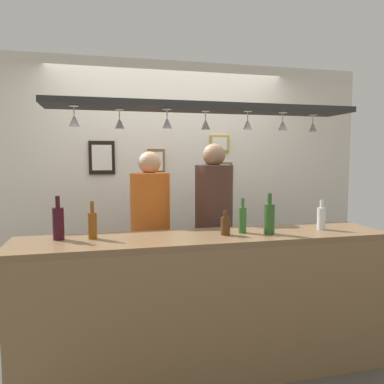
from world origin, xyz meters
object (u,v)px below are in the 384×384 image
at_px(person_middle_orange_shirt, 150,227).
at_px(picture_frame_upper_small, 219,144).
at_px(bottle_beer_brown_stubby, 225,225).
at_px(picture_frame_caricature, 102,158).
at_px(bottle_champagne_green, 269,218).
at_px(bottle_wine_dark_red, 58,222).
at_px(bottle_soda_clear, 321,218).
at_px(person_right_brown_shirt, 214,219).
at_px(bottle_beer_green_import, 242,219).
at_px(bottle_beer_amber_tall, 92,224).
at_px(picture_frame_crest, 156,161).
at_px(picture_frame_lower_pair, 219,171).

relative_size(person_middle_orange_shirt, picture_frame_upper_small, 7.46).
bearing_deg(bottle_beer_brown_stubby, picture_frame_caricature, 120.67).
xyz_separation_m(bottle_champagne_green, bottle_wine_dark_red, (-1.48, 0.16, -0.00)).
bearing_deg(bottle_soda_clear, picture_frame_caricature, 139.27).
relative_size(person_right_brown_shirt, bottle_soda_clear, 7.44).
bearing_deg(bottle_soda_clear, picture_frame_upper_small, 104.99).
relative_size(person_middle_orange_shirt, bottle_beer_green_import, 6.31).
bearing_deg(picture_frame_upper_small, bottle_soda_clear, -75.01).
relative_size(bottle_beer_amber_tall, picture_frame_upper_small, 1.18).
bearing_deg(person_right_brown_shirt, picture_frame_crest, 118.10).
xyz_separation_m(bottle_champagne_green, picture_frame_crest, (-0.61, 1.47, 0.40)).
distance_m(bottle_soda_clear, picture_frame_lower_pair, 1.49).
distance_m(person_middle_orange_shirt, bottle_wine_dark_red, 0.90).
bearing_deg(bottle_beer_brown_stubby, bottle_beer_green_import, 17.80).
bearing_deg(picture_frame_upper_small, bottle_champagne_green, -93.43).
bearing_deg(bottle_soda_clear, bottle_beer_amber_tall, 177.31).
height_order(bottle_beer_amber_tall, picture_frame_caricature, picture_frame_caricature).
bearing_deg(bottle_beer_brown_stubby, bottle_champagne_green, -6.75).
bearing_deg(picture_frame_upper_small, person_middle_orange_shirt, -138.80).
xyz_separation_m(picture_frame_caricature, picture_frame_upper_small, (1.26, 0.00, 0.15)).
xyz_separation_m(bottle_beer_brown_stubby, bottle_wine_dark_red, (-1.15, 0.12, 0.05)).
distance_m(bottle_beer_green_import, bottle_beer_amber_tall, 1.08).
xyz_separation_m(bottle_beer_brown_stubby, picture_frame_crest, (-0.29, 1.43, 0.44)).
bearing_deg(picture_frame_lower_pair, bottle_beer_amber_tall, -135.25).
relative_size(bottle_beer_green_import, bottle_beer_amber_tall, 1.00).
distance_m(bottle_champagne_green, picture_frame_caricature, 1.93).
xyz_separation_m(person_right_brown_shirt, picture_frame_caricature, (-0.96, 0.76, 0.55)).
bearing_deg(picture_frame_lower_pair, person_middle_orange_shirt, -138.75).
bearing_deg(bottle_wine_dark_red, picture_frame_caricature, 76.76).
distance_m(person_right_brown_shirt, picture_frame_crest, 1.00).
bearing_deg(person_middle_orange_shirt, picture_frame_crest, 77.54).
height_order(bottle_beer_amber_tall, picture_frame_lower_pair, picture_frame_lower_pair).
relative_size(bottle_beer_brown_stubby, bottle_champagne_green, 0.60).
bearing_deg(bottle_beer_brown_stubby, person_middle_orange_shirt, 124.35).
relative_size(bottle_champagne_green, picture_frame_lower_pair, 1.00).
xyz_separation_m(person_middle_orange_shirt, bottle_beer_green_import, (0.61, -0.62, 0.15)).
bearing_deg(bottle_soda_clear, person_middle_orange_shirt, 152.50).
relative_size(bottle_beer_green_import, bottle_wine_dark_red, 0.87).
height_order(bottle_soda_clear, picture_frame_caricature, picture_frame_caricature).
bearing_deg(person_middle_orange_shirt, bottle_beer_green_import, -45.72).
height_order(bottle_champagne_green, picture_frame_upper_small, picture_frame_upper_small).
xyz_separation_m(bottle_beer_brown_stubby, bottle_beer_amber_tall, (-0.93, 0.10, 0.03)).
relative_size(bottle_champagne_green, bottle_soda_clear, 1.30).
xyz_separation_m(person_middle_orange_shirt, person_right_brown_shirt, (0.57, 0.00, 0.05)).
height_order(bottle_beer_amber_tall, picture_frame_crest, picture_frame_crest).
distance_m(bottle_beer_amber_tall, bottle_champagne_green, 1.26).
bearing_deg(picture_frame_caricature, bottle_soda_clear, -40.73).
distance_m(picture_frame_crest, picture_frame_upper_small, 0.73).
relative_size(person_middle_orange_shirt, bottle_champagne_green, 5.47).
bearing_deg(bottle_beer_brown_stubby, bottle_wine_dark_red, 173.85).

